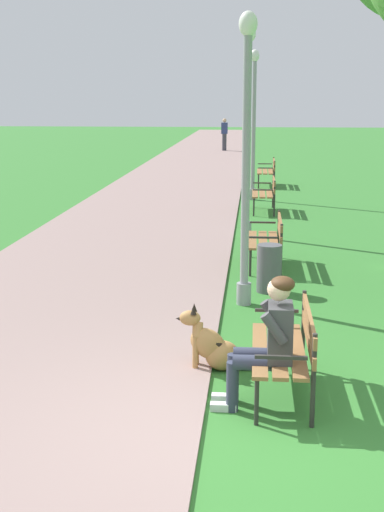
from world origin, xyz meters
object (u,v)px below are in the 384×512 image
at_px(person_seated_on_near_bench, 268,337).
at_px(lamp_post_near, 246,158).
at_px(park_bench_far, 266,191).
at_px(litter_bin, 269,268).
at_px(dog_shepherd, 213,346).
at_px(lamp_post_far, 254,123).
at_px(park_bench_mid, 269,237).
at_px(park_bench_furthest, 268,170).
at_px(pedestrian_distant, 224,135).
at_px(park_bench_near, 289,344).
at_px(lamp_post_mid, 248,130).

xyz_separation_m(person_seated_on_near_bench, lamp_post_near, (-0.27, 3.37, 1.32)).
relative_size(park_bench_far, person_seated_on_near_bench, 1.20).
bearing_deg(litter_bin, dog_shepherd, -101.43).
xyz_separation_m(park_bench_far, lamp_post_far, (-0.35, 2.09, 1.55)).
relative_size(park_bench_mid, park_bench_furthest, 1.00).
relative_size(park_bench_mid, person_seated_on_near_bench, 1.20).
bearing_deg(lamp_post_far, park_bench_far, -80.59).
bearing_deg(pedestrian_distant, lamp_post_near, -86.95).
relative_size(park_bench_furthest, lamp_post_near, 0.39).
distance_m(person_seated_on_near_bench, litter_bin, 4.07).
height_order(park_bench_furthest, litter_bin, park_bench_furthest).
distance_m(park_bench_far, park_bench_furthest, 5.25).
distance_m(lamp_post_near, pedestrian_distant, 27.67).
bearing_deg(litter_bin, park_bench_near, -88.17).
bearing_deg(park_bench_furthest, person_seated_on_near_bench, -90.91).
bearing_deg(lamp_post_near, park_bench_furthest, 87.73).
distance_m(park_bench_near, park_bench_far, 11.17).
distance_m(park_bench_far, litter_bin, 7.44).
relative_size(park_bench_near, pedestrian_distant, 0.91).
xyz_separation_m(park_bench_near, litter_bin, (-0.12, 3.73, -0.16)).
relative_size(park_bench_near, litter_bin, 2.14).
height_order(dog_shepherd, lamp_post_near, lamp_post_near).
bearing_deg(person_seated_on_near_bench, park_bench_furthest, 89.09).
distance_m(lamp_post_mid, litter_bin, 4.63).
relative_size(lamp_post_mid, pedestrian_distant, 2.50).
distance_m(dog_shepherd, litter_bin, 3.22).
bearing_deg(pedestrian_distant, park_bench_near, -86.38).
bearing_deg(park_bench_near, lamp_post_mid, 93.60).
distance_m(lamp_post_mid, pedestrian_distant, 22.75).
relative_size(litter_bin, pedestrian_distant, 0.42).
bearing_deg(pedestrian_distant, park_bench_mid, -85.84).
relative_size(park_bench_near, park_bench_far, 1.00).
bearing_deg(park_bench_mid, lamp_post_far, 92.26).
bearing_deg(person_seated_on_near_bench, park_bench_far, 89.31).
xyz_separation_m(park_bench_furthest, person_seated_on_near_bench, (-0.26, -16.73, 0.17)).
height_order(dog_shepherd, lamp_post_far, lamp_post_far).
xyz_separation_m(park_bench_furthest, lamp_post_near, (-0.53, -13.37, 1.49)).
xyz_separation_m(park_bench_mid, lamp_post_mid, (-0.40, 2.66, 1.62)).
xyz_separation_m(park_bench_near, lamp_post_far, (-0.41, 13.26, 1.55)).
height_order(park_bench_mid, lamp_post_mid, lamp_post_mid).
height_order(park_bench_far, dog_shepherd, park_bench_far).
relative_size(person_seated_on_near_bench, litter_bin, 1.79).
xyz_separation_m(person_seated_on_near_bench, lamp_post_far, (-0.21, 13.58, 1.38)).
height_order(park_bench_near, park_bench_far, same).
xyz_separation_m(person_seated_on_near_bench, litter_bin, (0.09, 4.05, -0.33)).
xyz_separation_m(lamp_post_mid, pedestrian_distant, (-1.44, 22.66, -1.29)).
bearing_deg(park_bench_mid, lamp_post_mid, 98.58).
xyz_separation_m(dog_shepherd, lamp_post_mid, (0.25, 7.41, 1.88)).
xyz_separation_m(park_bench_near, park_bench_mid, (-0.10, 5.33, 0.00)).
distance_m(park_bench_far, person_seated_on_near_bench, 11.49).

